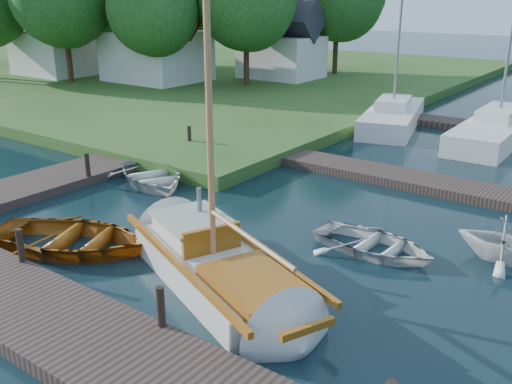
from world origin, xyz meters
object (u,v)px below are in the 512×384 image
Objects in this scene: dinghy at (71,234)px; tree_5 at (103,1)px; mooring_post_1 at (21,245)px; mooring_post_5 at (189,136)px; tender_c at (374,240)px; marina_boat_1 at (498,126)px; mooring_post_2 at (161,306)px; house_a at (156,43)px; house_c at (282,47)px; tender_d at (508,238)px; sailboat at (221,273)px; house_b at (57,42)px; tree_2 at (154,7)px; marina_boat_0 at (393,115)px; mooring_post_4 at (87,165)px; tender_a at (151,172)px.

tree_5 reaches higher than dinghy.
mooring_post_1 is 0.19× the size of dinghy.
tender_c is (10.03, -4.18, -0.37)m from mooring_post_5.
mooring_post_1 is at bearing 163.89° from marina_boat_1.
marina_boat_1 reaches higher than mooring_post_2.
house_a is 8.49m from house_c.
house_a is at bearing 63.48° from tender_d.
house_b is (-29.12, 16.82, 2.43)m from sailboat.
mooring_post_1 is 1.47m from dinghy.
marina_boat_1 is 30.46m from house_b.
house_c is 9.29m from tree_2.
tree_2 is at bearing 65.16° from tender_d.
mooring_post_5 is 0.15× the size of house_c.
marina_boat_0 is (-3.83, 19.21, -0.11)m from mooring_post_2.
mooring_post_4 is at bearing -90.00° from mooring_post_5.
sailboat is 25.96m from tree_2.
marina_boat_0 is 28.69m from tree_5.
mooring_post_1 and mooring_post_2 have the same top height.
mooring_post_1 is at bearing 137.15° from tender_c.
mooring_post_2 is 9.86m from mooring_post_4.
mooring_post_4 reaches higher than tender_a.
dinghy is at bearing 162.34° from marina_boat_1.
tender_d is at bearing -26.35° from tree_2.
marina_boat_1 is (9.37, 14.80, -0.14)m from mooring_post_4.
mooring_post_4 is 25.32m from house_b.
mooring_post_4 is 23.16m from house_c.
marina_boat_0 is 14.17m from house_c.
sailboat is at bearing -19.13° from mooring_post_4.
sailboat reaches higher than tender_d.
marina_boat_0 reaches higher than mooring_post_2.
tender_c is at bearing -32.17° from tree_2.
tender_a is 31.29m from tree_5.
mooring_post_5 is 3.98m from tender_a.
sailboat is at bearing -30.01° from house_b.
tree_2 is at bearing 91.16° from marina_boat_1.
sailboat is (4.12, 2.18, -0.36)m from mooring_post_1.
house_c is (-11.00, 27.00, 1.88)m from mooring_post_1.
sailboat is (8.12, -2.82, -0.36)m from mooring_post_4.
house_c is (-7.00, 17.00, 1.88)m from mooring_post_5.
house_b is at bearing -165.96° from house_a.
house_b is 0.71× the size of tree_5.
mooring_post_5 is 0.34× the size of tender_d.
mooring_post_2 is 0.19× the size of dinghy.
tree_5 reaches higher than tender_a.
marina_boat_0 is at bearing 35.79° from tender_d.
house_c is at bearing 0.59° from dinghy.
house_a is at bearing 70.97° from tender_a.
dinghy is at bearing 124.44° from tender_d.
mooring_post_1 is 0.25× the size of tender_c.
house_b is at bearing 70.16° from tender_c.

